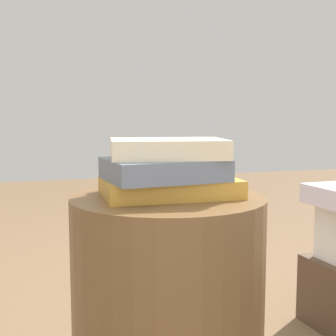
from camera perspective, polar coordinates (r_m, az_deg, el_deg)
side_table at (r=1.03m, az=0.00°, el=-17.68°), size 0.40×0.40×0.51m
book_ochre at (r=0.96m, az=0.13°, el=-2.31°), size 0.28×0.19×0.04m
book_slate at (r=0.93m, az=-0.49°, el=-0.14°), size 0.24×0.19×0.04m
book_cream at (r=0.94m, az=-0.21°, el=2.40°), size 0.25×0.19×0.04m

